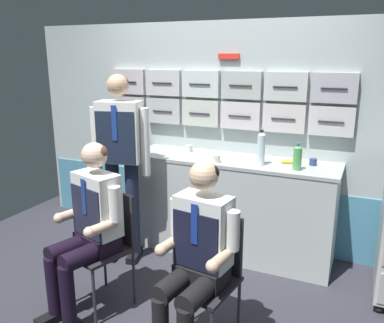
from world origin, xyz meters
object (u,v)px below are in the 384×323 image
Objects in this scene: crew_member_right at (196,254)px; espresso_cup_small at (189,148)px; crew_member_left at (88,222)px; crew_member_standing at (121,153)px; folding_chair_right at (209,265)px; folding_chair_left at (108,236)px; water_bottle_clear at (261,148)px; snack_banana at (290,161)px.

crew_member_right reaches higher than espresso_cup_small.
crew_member_standing is at bearing 106.52° from crew_member_left.
crew_member_standing reaches higher than crew_member_right.
folding_chair_left is at bearing 173.72° from folding_chair_right.
crew_member_right is at bearing -38.30° from crew_member_standing.
crew_member_left is at bearing -73.48° from crew_member_standing.
crew_member_right reaches higher than folding_chair_left.
folding_chair_right is 1.42m from crew_member_standing.
crew_member_left is 0.92m from folding_chair_right.
crew_member_right is at bearing -98.09° from folding_chair_right.
water_bottle_clear is at bearing 49.21° from folding_chair_left.
crew_member_standing reaches higher than crew_member_left.
folding_chair_left is 0.88m from crew_member_right.
folding_chair_left is 0.23m from crew_member_left.
crew_member_right is 1.66m from espresso_cup_small.
water_bottle_clear is 0.80m from espresso_cup_small.
water_bottle_clear is at bearing 19.08° from crew_member_standing.
crew_member_standing is at bearing 147.77° from folding_chair_right.
water_bottle_clear is at bearing -14.39° from espresso_cup_small.
crew_member_left is at bearing -176.09° from folding_chair_right.
folding_chair_right is 0.22m from crew_member_right.
crew_member_standing reaches higher than folding_chair_left.
folding_chair_left is 0.69× the size of crew_member_right.
crew_member_standing is at bearing -123.12° from espresso_cup_small.
crew_member_left reaches higher than folding_chair_right.
crew_member_standing is 0.71m from espresso_cup_small.
folding_chair_right is at bearing -6.28° from folding_chair_left.
folding_chair_right is at bearing 81.91° from crew_member_right.
crew_member_right is 1.45m from crew_member_standing.
crew_member_right is at bearing -6.53° from crew_member_left.
water_bottle_clear is (0.88, 1.02, 0.54)m from folding_chair_left.
espresso_cup_small is (-0.77, 0.20, -0.11)m from water_bottle_clear.
espresso_cup_small reaches higher than snack_banana.
crew_member_right reaches higher than folding_chair_right.
snack_banana is at bearing 33.65° from water_bottle_clear.
crew_member_standing is (-0.28, 0.62, 0.47)m from folding_chair_left.
snack_banana is (0.25, 1.26, 0.41)m from folding_chair_right.
crew_member_right is at bearing -92.18° from water_bottle_clear.
folding_chair_right is 4.98× the size of snack_banana.
water_bottle_clear is at bearing 51.73° from crew_member_left.
crew_member_left is 0.88m from crew_member_right.
folding_chair_right is 2.80× the size of water_bottle_clear.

